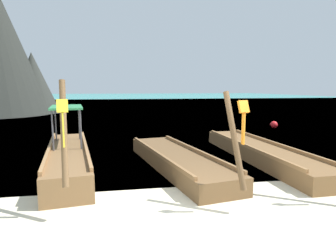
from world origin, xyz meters
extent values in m
plane|color=beige|center=(0.00, 0.00, 0.00)|extent=(120.00, 120.00, 0.00)
plane|color=teal|center=(0.00, 61.92, 0.00)|extent=(120.00, 120.00, 0.00)
cube|color=brown|center=(-3.04, 4.01, 0.32)|extent=(1.95, 6.02, 0.64)
cube|color=#9F7246|center=(-3.55, 3.94, 0.69)|extent=(0.86, 5.40, 0.10)
cube|color=#9F7246|center=(-2.53, 4.09, 0.69)|extent=(0.86, 5.40, 0.10)
cylinder|color=brown|center=(-2.58, 0.85, 1.63)|extent=(0.25, 0.90, 2.01)
cube|color=yellow|center=(-2.55, 0.65, 2.13)|extent=(0.22, 0.17, 0.25)
cube|color=yellow|center=(-2.55, 0.63, 1.69)|extent=(0.04, 0.08, 0.65)
cylinder|color=#4C4C51|center=(-3.40, 3.81, 1.23)|extent=(0.06, 0.06, 1.18)
cylinder|color=#4C4C51|center=(-2.63, 3.92, 1.23)|extent=(0.06, 0.06, 1.18)
cylinder|color=#4C4C51|center=(-3.66, 5.57, 1.23)|extent=(0.06, 0.06, 1.18)
cylinder|color=#4C4C51|center=(-2.89, 5.68, 1.23)|extent=(0.06, 0.06, 1.18)
cube|color=#2D844C|center=(-3.15, 4.75, 1.85)|extent=(1.22, 2.09, 0.06)
cube|color=brown|center=(0.23, 3.62, 0.23)|extent=(2.36, 5.91, 0.46)
cube|color=brown|center=(-0.40, 3.51, 0.51)|extent=(1.03, 5.23, 0.10)
cube|color=brown|center=(0.85, 3.74, 0.51)|extent=(1.03, 5.23, 0.10)
cylinder|color=brown|center=(0.78, 0.57, 1.42)|extent=(0.27, 0.87, 1.95)
cube|color=orange|center=(0.83, 0.30, 2.10)|extent=(0.22, 0.18, 0.25)
cube|color=orange|center=(0.83, 0.28, 1.67)|extent=(0.04, 0.08, 0.61)
cube|color=brown|center=(3.27, 4.15, 0.24)|extent=(1.43, 6.95, 0.48)
cube|color=#996C3F|center=(2.68, 4.13, 0.53)|extent=(0.24, 6.37, 0.10)
cube|color=#996C3F|center=(3.86, 4.16, 0.53)|extent=(0.24, 6.37, 0.10)
cone|color=#32352F|center=(-9.50, 25.32, 2.93)|extent=(4.88, 4.88, 5.86)
sphere|color=red|center=(7.91, 11.28, 0.22)|extent=(0.44, 0.44, 0.44)
camera|label=1|loc=(-1.57, -4.92, 2.46)|focal=31.02mm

